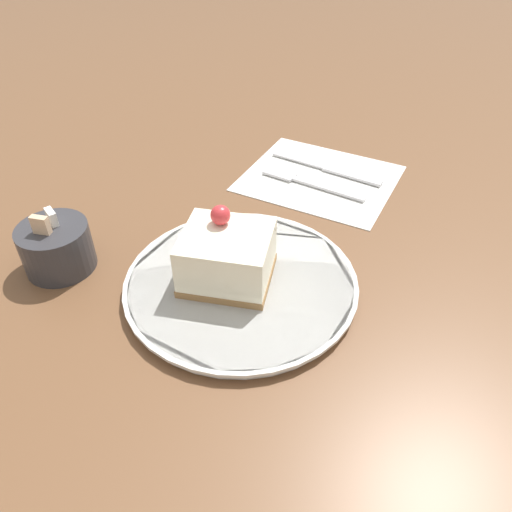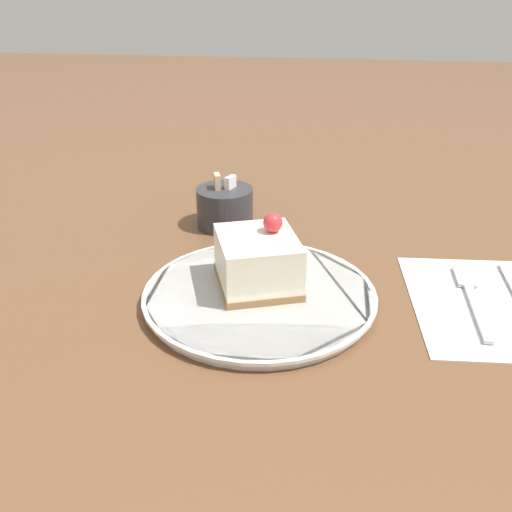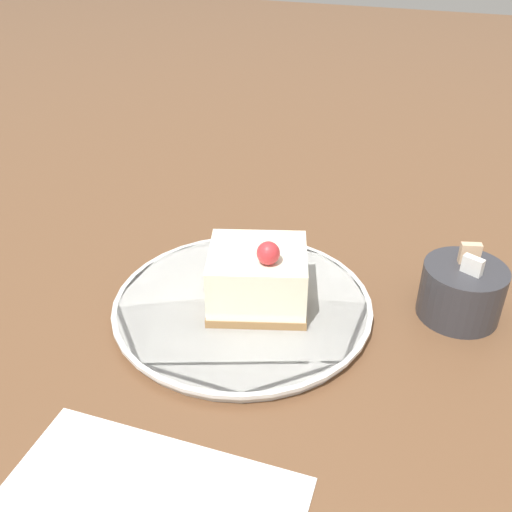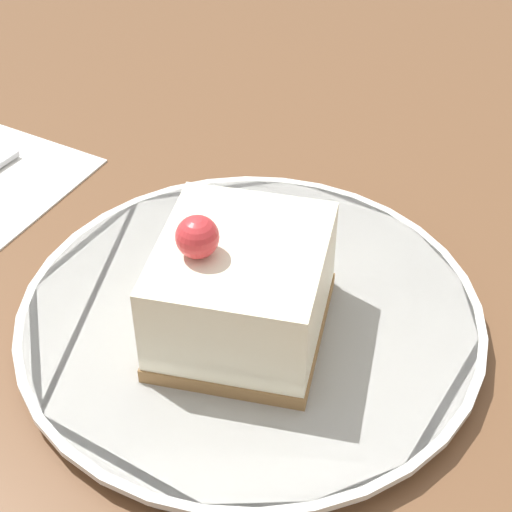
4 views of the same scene
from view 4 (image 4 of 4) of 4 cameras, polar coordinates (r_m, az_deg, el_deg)
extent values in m
plane|color=brown|center=(0.52, -0.47, -3.28)|extent=(4.00, 4.00, 0.00)
cylinder|color=silver|center=(0.50, -0.38, -4.26)|extent=(0.26, 0.26, 0.01)
cylinder|color=silver|center=(0.49, -0.38, -3.88)|extent=(0.27, 0.27, 0.00)
cube|color=olive|center=(0.48, -0.91, -4.60)|extent=(0.12, 0.12, 0.01)
cube|color=white|center=(0.46, -0.95, -1.88)|extent=(0.11, 0.12, 0.05)
sphere|color=red|center=(0.43, -3.43, 1.07)|extent=(0.02, 0.02, 0.02)
camera|label=1|loc=(0.56, 59.63, 28.73)|focal=35.00mm
camera|label=2|loc=(0.90, 19.39, 38.19)|focal=40.00mm
camera|label=3|loc=(0.64, -56.53, 26.68)|focal=40.00mm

